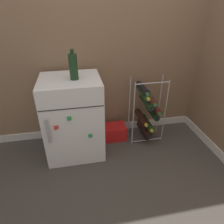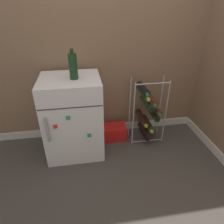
{
  "view_description": "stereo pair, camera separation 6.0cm",
  "coord_description": "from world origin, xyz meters",
  "px_view_note": "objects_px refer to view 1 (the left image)",
  "views": [
    {
      "loc": [
        -0.39,
        -1.5,
        1.44
      ],
      "look_at": [
        -0.03,
        0.29,
        0.41
      ],
      "focal_mm": 32.0,
      "sensor_mm": 36.0,
      "label": 1
    },
    {
      "loc": [
        -0.33,
        -1.51,
        1.44
      ],
      "look_at": [
        -0.03,
        0.29,
        0.41
      ],
      "focal_mm": 32.0,
      "sensor_mm": 36.0,
      "label": 2
    }
  ],
  "objects_px": {
    "wine_rack": "(146,111)",
    "mini_fridge": "(73,117)",
    "fridge_top_bottle": "(73,67)",
    "soda_box": "(114,132)"
  },
  "relations": [
    {
      "from": "wine_rack",
      "to": "mini_fridge",
      "type": "bearing_deg",
      "value": -175.44
    },
    {
      "from": "fridge_top_bottle",
      "to": "mini_fridge",
      "type": "bearing_deg",
      "value": 148.32
    },
    {
      "from": "mini_fridge",
      "to": "wine_rack",
      "type": "height_order",
      "value": "mini_fridge"
    },
    {
      "from": "mini_fridge",
      "to": "soda_box",
      "type": "xyz_separation_m",
      "value": [
        0.45,
        0.13,
        -0.33
      ]
    },
    {
      "from": "mini_fridge",
      "to": "wine_rack",
      "type": "relative_size",
      "value": 1.11
    },
    {
      "from": "mini_fridge",
      "to": "wine_rack",
      "type": "distance_m",
      "value": 0.8
    },
    {
      "from": "mini_fridge",
      "to": "soda_box",
      "type": "distance_m",
      "value": 0.57
    },
    {
      "from": "soda_box",
      "to": "wine_rack",
      "type": "bearing_deg",
      "value": -10.87
    },
    {
      "from": "mini_fridge",
      "to": "fridge_top_bottle",
      "type": "height_order",
      "value": "fridge_top_bottle"
    },
    {
      "from": "soda_box",
      "to": "fridge_top_bottle",
      "type": "relative_size",
      "value": 1.01
    }
  ]
}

